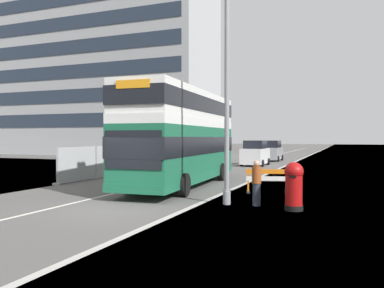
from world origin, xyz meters
name	(u,v)px	position (x,y,z in m)	size (l,w,h in m)	color
ground	(127,211)	(0.58, 0.08, -0.05)	(140.00, 280.00, 0.10)	#565451
double_decker_bus	(183,136)	(-0.30, 7.00, 2.57)	(3.34, 11.55, 4.83)	#196042
lamppost_foreground	(227,91)	(3.43, 2.42, 4.21)	(0.29, 0.70, 8.90)	gray
red_pillar_postbox	(294,184)	(5.92, 2.11, 0.91)	(0.65, 0.65, 1.65)	black
roadworks_barrier	(267,178)	(4.26, 5.96, 0.68)	(1.90, 0.97, 1.07)	orange
construction_site_fence	(168,156)	(-6.45, 18.34, 0.97)	(0.44, 27.40, 2.02)	#A8AAAD
car_oncoming_near	(255,154)	(-0.15, 23.04, 1.05)	(2.00, 4.22, 2.23)	silver
car_receding_mid	(272,151)	(-0.09, 30.57, 1.01)	(1.97, 4.15, 2.16)	gray
bare_tree_far_verge_near	(142,141)	(-12.41, 24.68, 2.16)	(3.20, 2.19, 4.66)	#4C3D2D
pedestrian_at_kerb	(257,183)	(4.53, 2.54, 0.83)	(0.34, 0.34, 1.66)	#2D3342
backdrop_office_block	(108,76)	(-26.36, 39.22, 11.69)	(31.60, 12.88, 23.37)	#9EA0A3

